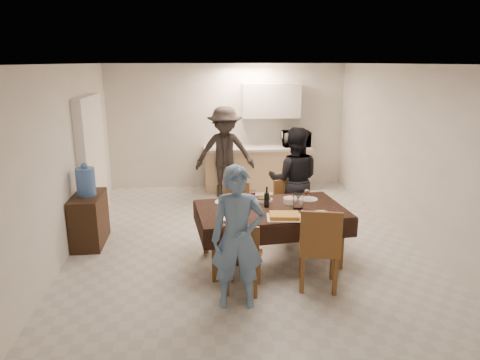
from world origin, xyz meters
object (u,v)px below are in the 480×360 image
object	(u,v)px
console	(90,220)
wine_bottle	(267,197)
person_far	(294,180)
person_near	(238,238)
water_pitcher	(298,201)
dining_table	(271,211)
savoury_tart	(284,216)
person_kitchen	(225,152)
water_jug	(86,182)
microwave	(296,139)

from	to	relation	value
console	wine_bottle	world-z (taller)	wine_bottle
console	person_far	size ratio (longest dim) A/B	0.49
person_near	water_pitcher	bearing A→B (deg)	51.65
wine_bottle	person_far	size ratio (longest dim) A/B	0.17
dining_table	savoury_tart	bearing A→B (deg)	-81.13
dining_table	person_far	size ratio (longest dim) A/B	1.22
person_near	person_kitchen	size ratio (longest dim) A/B	0.89
console	person_far	xyz separation A→B (m)	(3.11, 0.21, 0.46)
person_kitchen	console	bearing A→B (deg)	-135.48
wine_bottle	savoury_tart	bearing A→B (deg)	-70.77
wine_bottle	person_near	distance (m)	1.21
person_kitchen	person_far	bearing A→B (deg)	-63.85
water_jug	person_near	xyz separation A→B (m)	(2.01, -1.89, -0.16)
water_pitcher	person_far	world-z (taller)	person_far
microwave	person_far	size ratio (longest dim) A/B	0.34
savoury_tart	microwave	world-z (taller)	microwave
dining_table	water_jug	world-z (taller)	water_jug
water_jug	person_far	world-z (taller)	person_far
dining_table	person_far	xyz separation A→B (m)	(0.55, 1.05, 0.12)
microwave	person_kitchen	size ratio (longest dim) A/B	0.32
water_pitcher	savoury_tart	xyz separation A→B (m)	(-0.25, -0.33, -0.07)
console	savoury_tart	distance (m)	2.96
console	savoury_tart	xyz separation A→B (m)	(2.66, -1.22, 0.40)
water_pitcher	person_kitchen	size ratio (longest dim) A/B	0.11
dining_table	person_near	xyz separation A→B (m)	(-0.55, -1.05, 0.08)
console	microwave	world-z (taller)	microwave
savoury_tart	person_near	distance (m)	0.93
water_jug	person_near	distance (m)	2.77
console	water_jug	bearing A→B (deg)	-90.00
person_near	water_jug	bearing A→B (deg)	140.41
wine_bottle	person_kitchen	size ratio (longest dim) A/B	0.16
console	water_jug	distance (m)	0.58
microwave	person_kitchen	distance (m)	1.61
water_pitcher	savoury_tart	size ratio (longest dim) A/B	0.47
microwave	person_kitchen	bearing A→B (deg)	16.37
console	water_pitcher	xyz separation A→B (m)	(2.91, -0.89, 0.48)
water_jug	microwave	xyz separation A→B (m)	(3.70, 2.58, 0.11)
console	person_kitchen	bearing A→B (deg)	44.52
dining_table	person_far	world-z (taller)	person_far
person_kitchen	dining_table	bearing A→B (deg)	-82.43
water_jug	person_far	xyz separation A→B (m)	(3.11, 0.21, -0.12)
dining_table	person_near	bearing A→B (deg)	-123.52
dining_table	console	bearing A→B (deg)	155.93
water_jug	microwave	size ratio (longest dim) A/B	0.71
savoury_tart	microwave	distance (m)	3.95
savoury_tart	person_far	distance (m)	1.50
savoury_tart	person_kitchen	bearing A→B (deg)	98.40
person_far	person_kitchen	bearing A→B (deg)	-52.55
console	dining_table	bearing A→B (deg)	-18.20
person_near	person_far	xyz separation A→B (m)	(1.10, 2.10, 0.04)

